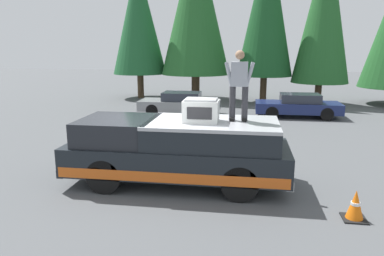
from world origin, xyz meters
name	(u,v)px	position (x,y,z in m)	size (l,w,h in m)	color
ground_plane	(163,181)	(0.00, 0.00, 0.00)	(90.00, 90.00, 0.00)	#4C4F51
pickup_truck	(177,150)	(-0.06, -0.40, 0.87)	(2.01, 5.54, 1.65)	black
compressor_unit	(201,110)	(-0.14, -1.00, 1.93)	(0.65, 0.84, 0.56)	silver
person_on_truck_bed	(239,84)	(0.12, -1.88, 2.55)	(0.29, 0.72, 1.69)	#333338
parked_car_navy	(298,105)	(9.67, -4.59, 0.58)	(1.64, 4.10, 1.16)	navy
parked_car_grey	(180,103)	(9.45, 1.30, 0.58)	(1.64, 4.10, 1.16)	gray
traffic_cone	(355,206)	(-1.48, -4.31, 0.29)	(0.47, 0.47, 0.62)	black
conifer_left	(324,9)	(14.15, -6.34, 5.54)	(3.32, 3.32, 9.80)	#4C3826
conifer_center_left	(267,5)	(14.45, -3.07, 5.84)	(3.39, 3.39, 10.04)	#4C3826
conifer_center_right	(196,3)	(15.04, 1.30, 6.10)	(4.40, 4.40, 10.56)	#4C3826
conifer_right	(139,18)	(15.33, 5.14, 5.26)	(3.54, 3.54, 8.90)	#4C3826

